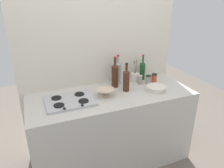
# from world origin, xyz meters

# --- Properties ---
(ground_plane) EXTENTS (6.00, 6.00, 0.00)m
(ground_plane) POSITION_xyz_m (0.00, 0.00, 0.00)
(ground_plane) COLOR #6B6056
(ground_plane) RESTS_ON ground
(counter_block) EXTENTS (1.80, 0.70, 0.90)m
(counter_block) POSITION_xyz_m (0.00, 0.00, 0.45)
(counter_block) COLOR beige
(counter_block) RESTS_ON ground
(backsplash_panel) EXTENTS (1.90, 0.06, 2.55)m
(backsplash_panel) POSITION_xyz_m (0.00, 0.38, 1.28)
(backsplash_panel) COLOR beige
(backsplash_panel) RESTS_ON ground
(stovetop_hob) EXTENTS (0.48, 0.37, 0.04)m
(stovetop_hob) POSITION_xyz_m (-0.46, -0.01, 0.91)
(stovetop_hob) COLOR #B2B2B7
(stovetop_hob) RESTS_ON counter_block
(plate_stack) EXTENTS (0.22, 0.22, 0.05)m
(plate_stack) POSITION_xyz_m (0.50, -0.09, 0.93)
(plate_stack) COLOR silver
(plate_stack) RESTS_ON counter_block
(wine_bottle_leftmost) EXTENTS (0.08, 0.08, 0.36)m
(wine_bottle_leftmost) POSITION_xyz_m (0.18, 0.27, 1.04)
(wine_bottle_leftmost) COLOR gray
(wine_bottle_leftmost) RESTS_ON counter_block
(wine_bottle_mid_left) EXTENTS (0.08, 0.08, 0.36)m
(wine_bottle_mid_left) POSITION_xyz_m (0.11, 0.18, 1.05)
(wine_bottle_mid_left) COLOR #472314
(wine_bottle_mid_left) RESTS_ON counter_block
(wine_bottle_mid_right) EXTENTS (0.07, 0.07, 0.32)m
(wine_bottle_mid_right) POSITION_xyz_m (0.52, 0.27, 1.02)
(wine_bottle_mid_right) COLOR #19471E
(wine_bottle_mid_right) RESTS_ON counter_block
(wine_bottle_rightmost) EXTENTS (0.07, 0.07, 0.33)m
(wine_bottle_rightmost) POSITION_xyz_m (0.18, 0.02, 1.03)
(wine_bottle_rightmost) COLOR #472314
(wine_bottle_rightmost) RESTS_ON counter_block
(mixing_bowl) EXTENTS (0.19, 0.19, 0.08)m
(mixing_bowl) POSITION_xyz_m (-0.08, -0.02, 0.94)
(mixing_bowl) COLOR beige
(mixing_bowl) RESTS_ON counter_block
(utensil_crock) EXTENTS (0.10, 0.10, 0.28)m
(utensil_crock) POSITION_xyz_m (0.41, 0.24, 0.96)
(utensil_crock) COLOR silver
(utensil_crock) RESTS_ON counter_block
(condiment_jar_front) EXTENTS (0.06, 0.06, 0.11)m
(condiment_jar_front) POSITION_xyz_m (0.42, 0.14, 0.95)
(condiment_jar_front) COLOR #9E998C
(condiment_jar_front) RESTS_ON counter_block
(condiment_jar_rear) EXTENTS (0.07, 0.07, 0.11)m
(condiment_jar_rear) POSITION_xyz_m (0.61, 0.12, 0.95)
(condiment_jar_rear) COLOR #C64C2D
(condiment_jar_rear) RESTS_ON counter_block
(condiment_jar_spare) EXTENTS (0.07, 0.07, 0.10)m
(condiment_jar_spare) POSITION_xyz_m (0.52, 0.12, 0.95)
(condiment_jar_spare) COLOR #9E998C
(condiment_jar_spare) RESTS_ON counter_block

